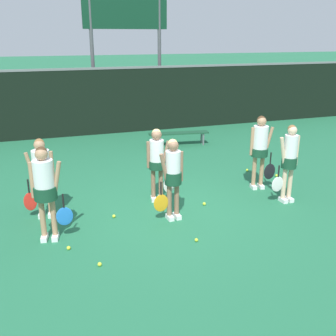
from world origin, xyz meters
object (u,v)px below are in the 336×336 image
scoreboard (126,21)px  player_2 (289,158)px  player_4 (157,159)px  tennis_ball_1 (277,176)px  bench_courtside (179,134)px  player_3 (42,171)px  tennis_ball_2 (114,216)px  player_5 (260,146)px  tennis_ball_3 (247,170)px  tennis_ball_0 (204,204)px  tennis_ball_5 (100,264)px  player_1 (173,173)px  tennis_ball_4 (196,240)px  tennis_ball_6 (69,248)px  player_0 (45,185)px

scoreboard → player_2: size_ratio=3.01×
player_4 → tennis_ball_1: bearing=16.9°
bench_courtside → tennis_ball_1: 4.09m
scoreboard → tennis_ball_1: (2.34, -7.22, -4.09)m
player_4 → player_3: bearing=-169.2°
scoreboard → tennis_ball_2: bearing=-105.6°
player_4 → tennis_ball_2: 1.61m
player_5 → player_4: bearing=-172.1°
tennis_ball_3 → tennis_ball_0: bearing=-140.1°
bench_courtside → player_2: (0.64, -5.30, 0.64)m
player_4 → tennis_ball_1: (3.50, 0.45, -0.96)m
bench_courtside → tennis_ball_3: size_ratio=29.75×
player_4 → tennis_ball_5: player_4 is taller
player_5 → tennis_ball_5: player_5 is taller
bench_courtside → player_1: bearing=-104.0°
player_2 → tennis_ball_3: 2.35m
player_5 → tennis_ball_1: player_5 is taller
player_4 → tennis_ball_4: player_4 is taller
player_5 → tennis_ball_1: size_ratio=25.70×
bench_courtside → tennis_ball_6: size_ratio=29.70×
player_0 → player_4: (2.44, 1.10, -0.08)m
tennis_ball_2 → tennis_ball_3: size_ratio=0.98×
tennis_ball_2 → tennis_ball_5: size_ratio=0.98×
player_2 → player_5: (-0.17, 0.94, 0.05)m
player_0 → tennis_ball_4: bearing=-9.9°
player_1 → tennis_ball_2: 1.56m
player_3 → tennis_ball_4: size_ratio=25.85×
player_1 → tennis_ball_4: 1.44m
player_1 → tennis_ball_1: 3.91m
tennis_ball_5 → tennis_ball_2: bearing=71.2°
player_0 → tennis_ball_3: 5.94m
player_0 → tennis_ball_3: size_ratio=25.43×
player_2 → player_4: player_2 is taller
tennis_ball_3 → tennis_ball_6: same height
bench_courtside → player_5: (0.47, -4.36, 0.69)m
tennis_ball_1 → tennis_ball_0: bearing=-157.3°
player_1 → player_3: 2.66m
tennis_ball_3 → player_4: bearing=-159.6°
player_1 → tennis_ball_6: 2.45m
player_1 → tennis_ball_1: bearing=19.6°
scoreboard → tennis_ball_4: size_ratio=82.56×
tennis_ball_5 → tennis_ball_6: (-0.43, 0.70, 0.00)m
player_3 → tennis_ball_6: size_ratio=23.83×
bench_courtside → player_3: size_ratio=1.25×
player_5 → tennis_ball_4: (-2.48, -2.01, -1.06)m
player_2 → tennis_ball_6: 5.05m
player_2 → player_5: 0.95m
tennis_ball_0 → player_1: bearing=-156.6°
tennis_ball_3 → tennis_ball_5: bearing=-143.9°
player_5 → tennis_ball_6: bearing=-152.4°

